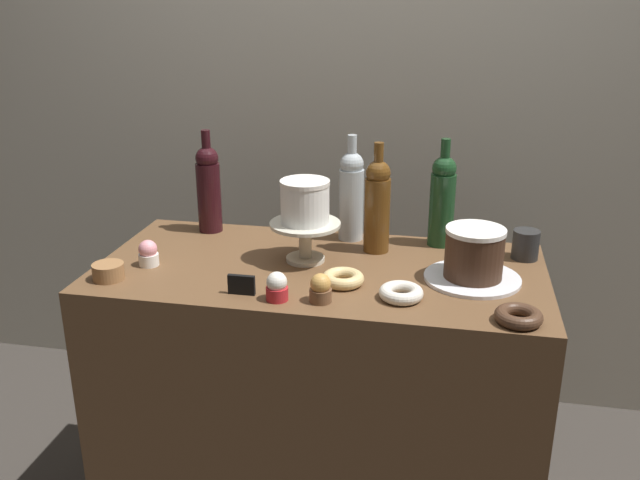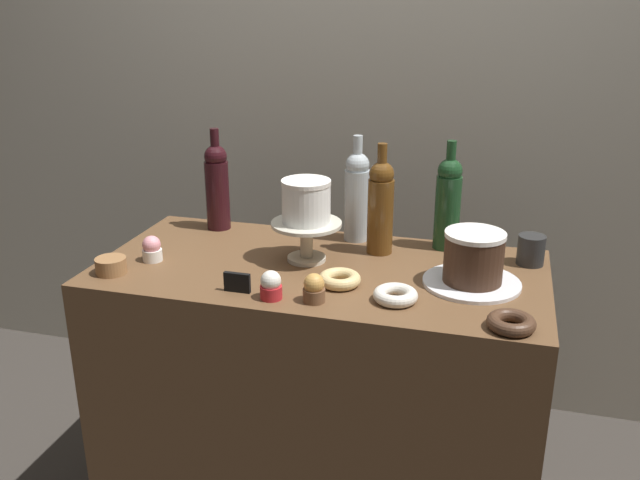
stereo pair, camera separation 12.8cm
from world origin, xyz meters
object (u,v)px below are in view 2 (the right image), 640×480
at_px(chocolate_round_cake, 474,257).
at_px(wine_bottle_dark_red, 217,185).
at_px(cupcake_strawberry, 152,249).
at_px(coffee_cup_ceramic, 531,250).
at_px(cake_stand_pedestal, 306,235).
at_px(price_sign_chalkboard, 237,282).
at_px(donut_glazed, 340,279).
at_px(cookie_stack, 111,266).
at_px(white_layer_cake, 306,201).
at_px(wine_bottle_amber, 381,205).
at_px(wine_bottle_green, 448,202).
at_px(donut_sugar, 395,295).
at_px(cupcake_vanilla, 271,286).
at_px(cupcake_caramel, 314,289).
at_px(donut_chocolate, 511,323).
at_px(wine_bottle_clear, 357,195).

xyz_separation_m(chocolate_round_cake, wine_bottle_dark_red, (-0.82, 0.24, 0.07)).
bearing_deg(cupcake_strawberry, coffee_cup_ceramic, 13.98).
height_order(cake_stand_pedestal, price_sign_chalkboard, cake_stand_pedestal).
xyz_separation_m(chocolate_round_cake, cupcake_strawberry, (-0.89, -0.07, -0.04)).
distance_m(donut_glazed, cookie_stack, 0.63).
bearing_deg(cookie_stack, donut_glazed, 8.20).
relative_size(white_layer_cake, wine_bottle_amber, 0.43).
height_order(wine_bottle_green, donut_sugar, wine_bottle_green).
height_order(wine_bottle_dark_red, wine_bottle_green, same).
xyz_separation_m(cupcake_vanilla, price_sign_chalkboard, (-0.10, 0.01, -0.01)).
bearing_deg(donut_sugar, donut_glazed, 159.06).
distance_m(cake_stand_pedestal, cupcake_strawberry, 0.44).
bearing_deg(white_layer_cake, cookie_stack, -154.57).
bearing_deg(cupcake_caramel, donut_glazed, 72.29).
bearing_deg(cookie_stack, donut_chocolate, -2.61).
height_order(chocolate_round_cake, cupcake_strawberry, chocolate_round_cake).
bearing_deg(donut_glazed, wine_bottle_clear, 95.53).
bearing_deg(white_layer_cake, wine_bottle_green, 29.30).
distance_m(cupcake_vanilla, price_sign_chalkboard, 0.10).
bearing_deg(donut_glazed, cupcake_strawberry, 177.57).
distance_m(wine_bottle_amber, wine_bottle_dark_red, 0.55).
xyz_separation_m(chocolate_round_cake, coffee_cup_ceramic, (0.15, 0.19, -0.04)).
bearing_deg(donut_sugar, wine_bottle_amber, 107.52).
xyz_separation_m(donut_chocolate, cookie_stack, (-1.06, 0.05, 0.01)).
bearing_deg(chocolate_round_cake, white_layer_cake, 174.10).
distance_m(white_layer_cake, donut_sugar, 0.39).
bearing_deg(cupcake_vanilla, coffee_cup_ceramic, 33.05).
bearing_deg(donut_glazed, cupcake_caramel, -107.71).
relative_size(white_layer_cake, donut_chocolate, 1.24).
bearing_deg(donut_glazed, wine_bottle_dark_red, 145.19).
xyz_separation_m(cake_stand_pedestal, cupcake_caramel, (0.10, -0.26, -0.04)).
xyz_separation_m(wine_bottle_clear, wine_bottle_amber, (0.09, -0.09, 0.00)).
xyz_separation_m(wine_bottle_green, cookie_stack, (-0.86, -0.44, -0.12)).
bearing_deg(wine_bottle_clear, price_sign_chalkboard, -114.16).
bearing_deg(donut_chocolate, cookie_stack, 177.39).
bearing_deg(cookie_stack, coffee_cup_ceramic, 18.62).
bearing_deg(cookie_stack, wine_bottle_dark_red, 72.65).
distance_m(white_layer_cake, donut_chocolate, 0.65).
bearing_deg(wine_bottle_clear, coffee_cup_ceramic, -7.61).
xyz_separation_m(cupcake_strawberry, price_sign_chalkboard, (0.31, -0.14, -0.01)).
bearing_deg(cookie_stack, cupcake_caramel, -2.57).
relative_size(chocolate_round_cake, cupcake_strawberry, 2.11).
xyz_separation_m(cake_stand_pedestal, donut_sugar, (0.29, -0.20, -0.06)).
xyz_separation_m(wine_bottle_green, cupcake_vanilla, (-0.39, -0.48, -0.11)).
height_order(donut_sugar, price_sign_chalkboard, price_sign_chalkboard).
xyz_separation_m(donut_glazed, coffee_cup_ceramic, (0.48, 0.28, 0.03)).
bearing_deg(wine_bottle_green, wine_bottle_clear, 179.94).
bearing_deg(cookie_stack, chocolate_round_cake, 10.89).
relative_size(white_layer_cake, donut_sugar, 1.24).
xyz_separation_m(wine_bottle_green, coffee_cup_ceramic, (0.24, -0.07, -0.10)).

